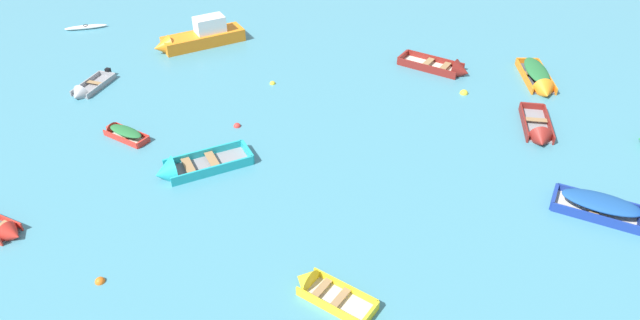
# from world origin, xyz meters

# --- Properties ---
(motor_launch_orange_back_row_center) EXTENTS (5.55, 4.98, 2.06)m
(motor_launch_orange_back_row_center) POSITION_xyz_m (-10.36, 31.29, 0.60)
(motor_launch_orange_back_row_center) COLOR orange
(motor_launch_orange_back_row_center) RESTS_ON ground_plane
(rowboat_red_foreground_center) EXTENTS (3.61, 1.84, 0.94)m
(rowboat_red_foreground_center) POSITION_xyz_m (-11.88, 12.59, 0.17)
(rowboat_red_foreground_center) COLOR #4C4C51
(rowboat_red_foreground_center) RESTS_ON ground_plane
(rowboat_maroon_midfield_right) EXTENTS (1.41, 3.88, 1.20)m
(rowboat_maroon_midfield_right) POSITION_xyz_m (10.48, 24.00, 0.20)
(rowboat_maroon_midfield_right) COLOR gray
(rowboat_maroon_midfield_right) RESTS_ON ground_plane
(rowboat_deep_blue_cluster_outer) EXTENTS (4.46, 2.57, 1.41)m
(rowboat_deep_blue_cluster_outer) POSITION_xyz_m (12.96, 18.16, 0.33)
(rowboat_deep_blue_cluster_outer) COLOR beige
(rowboat_deep_blue_cluster_outer) RESTS_ON ground_plane
(rowboat_grey_center) EXTENTS (1.49, 3.40, 1.03)m
(rowboat_grey_center) POSITION_xyz_m (-14.44, 23.94, 0.15)
(rowboat_grey_center) COLOR gray
(rowboat_grey_center) RESTS_ON ground_plane
(rowboat_yellow_cluster_inner) EXTENTS (3.33, 2.29, 1.06)m
(rowboat_yellow_cluster_inner) POSITION_xyz_m (1.40, 11.92, 0.18)
(rowboat_yellow_cluster_inner) COLOR beige
(rowboat_yellow_cluster_inner) RESTS_ON ground_plane
(rowboat_turquoise_far_left) EXTENTS (4.49, 3.87, 1.45)m
(rowboat_turquoise_far_left) POSITION_xyz_m (-6.06, 17.78, 0.22)
(rowboat_turquoise_far_left) COLOR gray
(rowboat_turquoise_far_left) RESTS_ON ground_plane
(rowboat_orange_outer_left) EXTENTS (1.99, 4.70, 1.29)m
(rowboat_orange_outer_left) POSITION_xyz_m (11.16, 29.76, 0.34)
(rowboat_orange_outer_left) COLOR #4C4C51
(rowboat_orange_outer_left) RESTS_ON ground_plane
(rowboat_red_near_right) EXTENTS (2.86, 1.77, 0.80)m
(rowboat_red_near_right) POSITION_xyz_m (-10.38, 20.20, 0.25)
(rowboat_red_near_right) COLOR beige
(rowboat_red_near_right) RESTS_ON ground_plane
(kayak_white_far_back) EXTENTS (2.77, 1.66, 0.27)m
(kayak_white_far_back) POSITION_xyz_m (-19.16, 32.55, 0.13)
(kayak_white_far_back) COLOR white
(kayak_white_far_back) RESTS_ON ground_plane
(rowboat_maroon_far_right) EXTENTS (4.57, 2.92, 1.34)m
(rowboat_maroon_far_right) POSITION_xyz_m (5.94, 30.43, 0.21)
(rowboat_maroon_far_right) COLOR beige
(rowboat_maroon_far_right) RESTS_ON ground_plane
(mooring_buoy_between_boats_right) EXTENTS (0.38, 0.38, 0.38)m
(mooring_buoy_between_boats_right) POSITION_xyz_m (-6.61, 10.90, 0.00)
(mooring_buoy_between_boats_right) COLOR orange
(mooring_buoy_between_boats_right) RESTS_ON ground_plane
(mooring_buoy_central) EXTENTS (0.38, 0.38, 0.38)m
(mooring_buoy_central) POSITION_xyz_m (-4.84, 22.13, 0.00)
(mooring_buoy_central) COLOR red
(mooring_buoy_central) RESTS_ON ground_plane
(mooring_buoy_outer_edge) EXTENTS (0.34, 0.34, 0.34)m
(mooring_buoy_outer_edge) POSITION_xyz_m (-4.20, 27.02, 0.00)
(mooring_buoy_outer_edge) COLOR yellow
(mooring_buoy_outer_edge) RESTS_ON ground_plane
(mooring_buoy_far_field) EXTENTS (0.47, 0.47, 0.47)m
(mooring_buoy_far_field) POSITION_xyz_m (6.86, 27.88, 0.00)
(mooring_buoy_far_field) COLOR yellow
(mooring_buoy_far_field) RESTS_ON ground_plane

